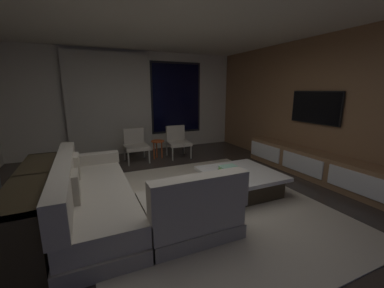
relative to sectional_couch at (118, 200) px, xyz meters
name	(u,v)px	position (x,y,z in m)	size (l,w,h in m)	color
floor	(181,205)	(0.91, 0.06, -0.29)	(9.20, 9.20, 0.00)	#332B26
back_wall_with_window	(129,103)	(0.85, 3.67, 1.05)	(6.60, 0.30, 2.70)	beige
media_wall	(331,108)	(3.97, 0.06, 1.06)	(0.12, 7.80, 2.70)	#8E6642
ceiling	(179,7)	(0.91, 0.06, 2.41)	(8.20, 8.20, 0.00)	beige
area_rug	(205,203)	(1.26, -0.04, -0.28)	(3.20, 3.80, 0.01)	beige
sectional_couch	(118,200)	(0.00, 0.00, 0.00)	(1.98, 2.50, 0.82)	#A49C8C
coffee_table	(240,182)	(1.99, 0.09, -0.10)	(1.16, 1.16, 0.36)	#372D1C
book_stack_on_coffee_table	(228,168)	(1.81, 0.22, 0.11)	(0.29, 0.20, 0.09)	#5F6551
accent_chair_near_window	(177,140)	(1.83, 2.62, 0.14)	(0.56, 0.58, 0.78)	#B2ADA0
accent_chair_by_curtain	(135,143)	(0.77, 2.65, 0.14)	(0.55, 0.57, 0.78)	#B2ADA0
side_stool	(158,144)	(1.31, 2.62, 0.08)	(0.32, 0.32, 0.46)	#BF4C1E
media_console	(311,165)	(3.68, 0.11, -0.04)	(0.46, 3.10, 0.52)	#8E6642
mounted_tv	(315,107)	(3.86, 0.31, 1.06)	(0.05, 1.10, 0.63)	black
console_table_behind_couch	(36,200)	(-0.91, 0.13, 0.12)	(0.40, 2.10, 0.74)	#372D1C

